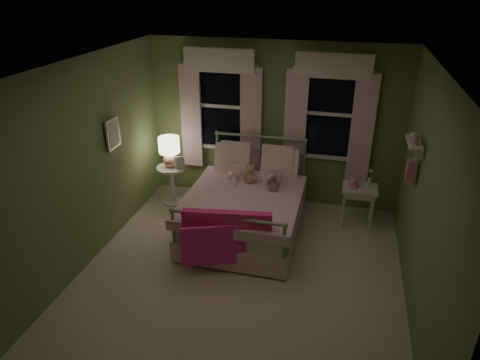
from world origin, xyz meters
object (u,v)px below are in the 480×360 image
(teddy_bear, at_px, (250,175))
(child_left, at_px, (235,160))
(table_lamp, at_px, (169,149))
(nightstand_right, at_px, (359,193))
(child_right, at_px, (271,162))
(nightstand_left, at_px, (172,180))
(bed, at_px, (246,208))

(teddy_bear, bearing_deg, child_left, 150.50)
(child_left, relative_size, table_lamp, 1.49)
(nightstand_right, bearing_deg, teddy_bear, -169.70)
(child_left, height_order, child_right, child_right)
(child_left, bearing_deg, nightstand_left, -21.97)
(child_left, height_order, nightstand_left, child_left)
(teddy_bear, relative_size, nightstand_right, 0.48)
(nightstand_left, xyz_separation_m, nightstand_right, (2.96, 0.01, 0.13))
(table_lamp, distance_m, nightstand_right, 2.99)
(nightstand_left, bearing_deg, bed, -21.47)
(nightstand_right, bearing_deg, child_right, -174.33)
(bed, distance_m, table_lamp, 1.59)
(teddy_bear, bearing_deg, table_lamp, 168.55)
(child_left, relative_size, teddy_bear, 2.38)
(nightstand_right, bearing_deg, nightstand_left, -179.84)
(child_left, bearing_deg, nightstand_right, 168.29)
(nightstand_left, bearing_deg, nightstand_right, 0.16)
(nightstand_left, distance_m, nightstand_right, 2.97)
(teddy_bear, bearing_deg, child_right, 29.50)
(teddy_bear, xyz_separation_m, nightstand_right, (1.58, 0.29, -0.24))
(child_left, distance_m, nightstand_right, 1.91)
(child_right, xyz_separation_m, nightstand_right, (1.30, 0.13, -0.41))
(child_right, xyz_separation_m, nightstand_left, (-1.66, 0.12, -0.55))
(child_left, bearing_deg, bed, 107.92)
(nightstand_left, bearing_deg, teddy_bear, -11.45)
(bed, relative_size, nightstand_right, 3.18)
(table_lamp, bearing_deg, child_right, -4.17)
(bed, relative_size, table_lamp, 4.13)
(child_left, xyz_separation_m, nightstand_left, (-1.10, 0.12, -0.52))
(child_left, height_order, table_lamp, child_left)
(teddy_bear, distance_m, nightstand_left, 1.46)
(nightstand_left, height_order, table_lamp, table_lamp)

